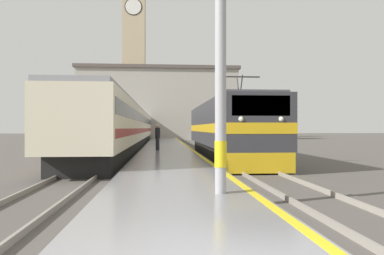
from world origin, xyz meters
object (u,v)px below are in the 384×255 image
Objects in this scene: locomotive_train at (226,129)px; clock_tower at (134,52)px; passenger_train at (130,127)px; catenary_mast at (225,30)px; person_on_platform at (158,137)px.

clock_tower reaches higher than locomotive_train.
locomotive_train is at bearing -79.25° from clock_tower.
clock_tower is at bearing 93.47° from passenger_train.
locomotive_train is at bearing 80.09° from catenary_mast.
catenary_mast reaches higher than locomotive_train.
locomotive_train is 16.25m from passenger_train.
catenary_mast is at bearing -83.90° from clock_tower.
clock_tower is at bearing 96.19° from person_on_platform.
clock_tower reaches higher than catenary_mast.
passenger_train is at bearing 115.30° from locomotive_train.
clock_tower is at bearing 100.75° from locomotive_train.
passenger_train is 1.62× the size of clock_tower.
passenger_train reaches higher than person_on_platform.
catenary_mast is 62.09m from clock_tower.
person_on_platform is at bearing 143.57° from locomotive_train.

